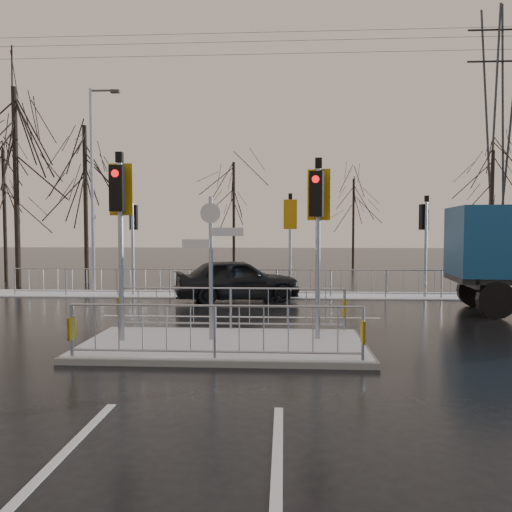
{
  "coord_description": "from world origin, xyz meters",
  "views": [
    {
      "loc": [
        1.26,
        -10.41,
        2.51
      ],
      "look_at": [
        0.51,
        3.14,
        1.8
      ],
      "focal_mm": 35.0,
      "sensor_mm": 36.0,
      "label": 1
    }
  ],
  "objects": [
    {
      "name": "traffic_island",
      "position": [
        -0.01,
        0.01,
        0.39
      ],
      "size": [
        6.0,
        3.04,
        4.15
      ],
      "color": "slate",
      "rests_on": "ground"
    },
    {
      "name": "snow_verge",
      "position": [
        0.0,
        8.6,
        0.02
      ],
      "size": [
        30.0,
        2.0,
        0.04
      ],
      "primitive_type": "cube",
      "color": "white",
      "rests_on": "ground"
    },
    {
      "name": "car_far_lane",
      "position": [
        -0.38,
        7.12,
        0.75
      ],
      "size": [
        4.74,
        3.02,
        1.5
      ],
      "primitive_type": "imported",
      "rotation": [
        0.0,
        0.0,
        1.88
      ],
      "color": "black",
      "rests_on": "ground"
    },
    {
      "name": "tree_far_b",
      "position": [
        6.0,
        24.0,
        4.18
      ],
      "size": [
        3.25,
        3.25,
        6.14
      ],
      "color": "black",
      "rests_on": "ground"
    },
    {
      "name": "tree_near_c",
      "position": [
        -12.5,
        13.5,
        4.5
      ],
      "size": [
        3.5,
        3.5,
        6.61
      ],
      "color": "black",
      "rests_on": "ground"
    },
    {
      "name": "tree_near_b",
      "position": [
        -8.0,
        12.5,
        5.15
      ],
      "size": [
        4.0,
        4.0,
        7.55
      ],
      "color": "black",
      "rests_on": "ground"
    },
    {
      "name": "tree_near_a",
      "position": [
        -10.5,
        11.0,
        6.11
      ],
      "size": [
        4.75,
        4.75,
        8.97
      ],
      "color": "black",
      "rests_on": "ground"
    },
    {
      "name": "ground",
      "position": [
        0.0,
        0.0,
        0.0
      ],
      "size": [
        120.0,
        120.0,
        0.0
      ],
      "primitive_type": "plane",
      "color": "black",
      "rests_on": "ground"
    },
    {
      "name": "lane_markings",
      "position": [
        0.0,
        -0.33,
        0.0
      ],
      "size": [
        8.0,
        11.38,
        0.01
      ],
      "color": "silver",
      "rests_on": "ground"
    },
    {
      "name": "far_kerb_fixtures",
      "position": [
        0.29,
        8.09,
        1.02
      ],
      "size": [
        18.0,
        0.65,
        3.83
      ],
      "color": "#9599A2",
      "rests_on": "ground"
    },
    {
      "name": "street_lamp_left",
      "position": [
        -6.43,
        9.5,
        4.49
      ],
      "size": [
        1.25,
        0.18,
        8.2
      ],
      "color": "#9599A2",
      "rests_on": "ground"
    },
    {
      "name": "tree_far_a",
      "position": [
        -2.0,
        22.0,
        4.82
      ],
      "size": [
        3.75,
        3.75,
        7.08
      ],
      "color": "black",
      "rests_on": "ground"
    },
    {
      "name": "tree_far_c",
      "position": [
        14.0,
        21.0,
        5.15
      ],
      "size": [
        4.0,
        4.0,
        7.55
      ],
      "color": "black",
      "rests_on": "ground"
    },
    {
      "name": "pylon_wires",
      "position": [
        16.88,
        30.0,
        11.03
      ],
      "size": [
        70.0,
        2.38,
        19.97
      ],
      "color": "#2D3033",
      "rests_on": "ground"
    }
  ]
}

